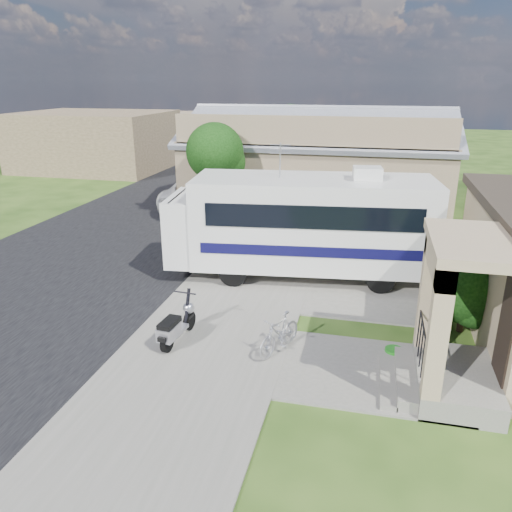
% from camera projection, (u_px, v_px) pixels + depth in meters
% --- Properties ---
extents(ground, '(120.00, 120.00, 0.00)m').
position_uv_depth(ground, '(253.00, 337.00, 12.77)').
color(ground, '#1E3B10').
extents(street_slab, '(9.00, 80.00, 0.02)m').
position_uv_depth(street_slab, '(149.00, 218.00, 23.56)').
color(street_slab, black).
rests_on(street_slab, ground).
extents(sidewalk_slab, '(4.00, 80.00, 0.06)m').
position_uv_depth(sidewalk_slab, '(284.00, 227.00, 22.14)').
color(sidewalk_slab, '#66655C').
rests_on(sidewalk_slab, ground).
extents(driveway_slab, '(7.00, 6.00, 0.05)m').
position_uv_depth(driveway_slab, '(328.00, 277.00, 16.56)').
color(driveway_slab, '#66655C').
rests_on(driveway_slab, ground).
extents(walk_slab, '(4.00, 3.00, 0.05)m').
position_uv_depth(walk_slab, '(372.00, 372.00, 11.19)').
color(walk_slab, '#66655C').
rests_on(walk_slab, ground).
extents(warehouse, '(12.50, 8.40, 5.04)m').
position_uv_depth(warehouse, '(319.00, 169.00, 24.90)').
color(warehouse, '#7E6C4F').
rests_on(warehouse, ground).
extents(distant_bldg_far, '(10.00, 8.00, 4.00)m').
position_uv_depth(distant_bldg_far, '(96.00, 141.00, 35.94)').
color(distant_bldg_far, brown).
rests_on(distant_bldg_far, ground).
extents(distant_bldg_near, '(8.00, 7.00, 3.20)m').
position_uv_depth(distant_bldg_near, '(183.00, 131.00, 46.64)').
color(distant_bldg_near, '#7E6C4F').
rests_on(distant_bldg_near, ground).
extents(street_tree_a, '(2.44, 2.40, 4.58)m').
position_uv_depth(street_tree_a, '(218.00, 155.00, 20.77)').
color(street_tree_a, black).
rests_on(street_tree_a, ground).
extents(street_tree_b, '(2.44, 2.40, 4.73)m').
position_uv_depth(street_tree_b, '(268.00, 129.00, 29.89)').
color(street_tree_b, black).
rests_on(street_tree_b, ground).
extents(street_tree_c, '(2.44, 2.40, 4.42)m').
position_uv_depth(street_tree_c, '(292.00, 122.00, 38.23)').
color(street_tree_c, black).
rests_on(street_tree_c, ground).
extents(motorhome, '(8.69, 3.59, 4.33)m').
position_uv_depth(motorhome, '(302.00, 222.00, 16.12)').
color(motorhome, silver).
rests_on(motorhome, ground).
extents(shrub, '(2.29, 2.19, 2.82)m').
position_uv_depth(shrub, '(469.00, 279.00, 12.65)').
color(shrub, black).
rests_on(shrub, ground).
extents(scooter, '(0.61, 1.73, 1.14)m').
position_uv_depth(scooter, '(176.00, 326.00, 12.27)').
color(scooter, black).
rests_on(scooter, ground).
extents(bicycle, '(1.05, 1.61, 0.94)m').
position_uv_depth(bicycle, '(279.00, 336.00, 11.87)').
color(bicycle, '#B0AFB7').
rests_on(bicycle, ground).
extents(pickup_truck, '(2.79, 5.57, 1.51)m').
position_uv_depth(pickup_truck, '(196.00, 191.00, 25.65)').
color(pickup_truck, silver).
rests_on(pickup_truck, ground).
extents(van, '(3.27, 6.83, 1.92)m').
position_uv_depth(van, '(231.00, 165.00, 32.28)').
color(van, silver).
rests_on(van, ground).
extents(garden_hose, '(0.43, 0.43, 0.19)m').
position_uv_depth(garden_hose, '(394.00, 354.00, 11.82)').
color(garden_hose, '#187116').
rests_on(garden_hose, ground).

